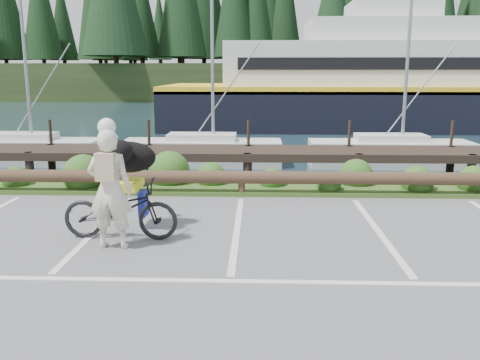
# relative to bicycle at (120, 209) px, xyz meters

# --- Properties ---
(ground) EXTENTS (72.00, 72.00, 0.00)m
(ground) POSITION_rel_bicycle_xyz_m (2.01, -1.41, -0.53)
(ground) COLOR #58575A
(harbor_backdrop) EXTENTS (170.00, 160.00, 30.00)m
(harbor_backdrop) POSITION_rel_bicycle_xyz_m (2.40, 77.06, -0.53)
(harbor_backdrop) COLOR #162B36
(harbor_backdrop) RESTS_ON ground
(vegetation_strip) EXTENTS (34.00, 1.60, 0.10)m
(vegetation_strip) POSITION_rel_bicycle_xyz_m (2.01, 3.89, -0.48)
(vegetation_strip) COLOR #3D5B21
(vegetation_strip) RESTS_ON ground
(log_rail) EXTENTS (32.00, 0.30, 0.60)m
(log_rail) POSITION_rel_bicycle_xyz_m (2.01, 3.19, -0.53)
(log_rail) COLOR #443021
(log_rail) RESTS_ON ground
(bicycle) EXTENTS (2.04, 0.78, 1.06)m
(bicycle) POSITION_rel_bicycle_xyz_m (0.00, 0.00, 0.00)
(bicycle) COLOR black
(bicycle) RESTS_ON ground
(cyclist) EXTENTS (0.75, 0.51, 1.99)m
(cyclist) POSITION_rel_bicycle_xyz_m (-0.02, -0.47, 0.47)
(cyclist) COLOR beige
(cyclist) RESTS_ON ground
(dog) EXTENTS (0.52, 1.01, 0.57)m
(dog) POSITION_rel_bicycle_xyz_m (0.03, 0.65, 0.82)
(dog) COLOR black
(dog) RESTS_ON bicycle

